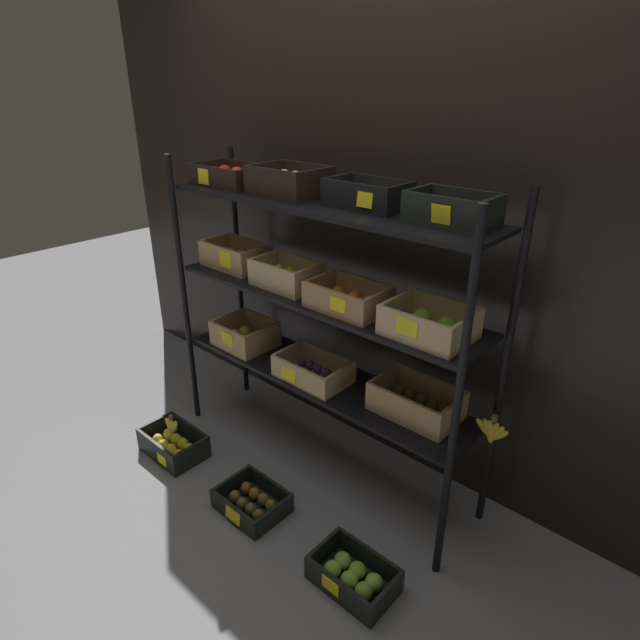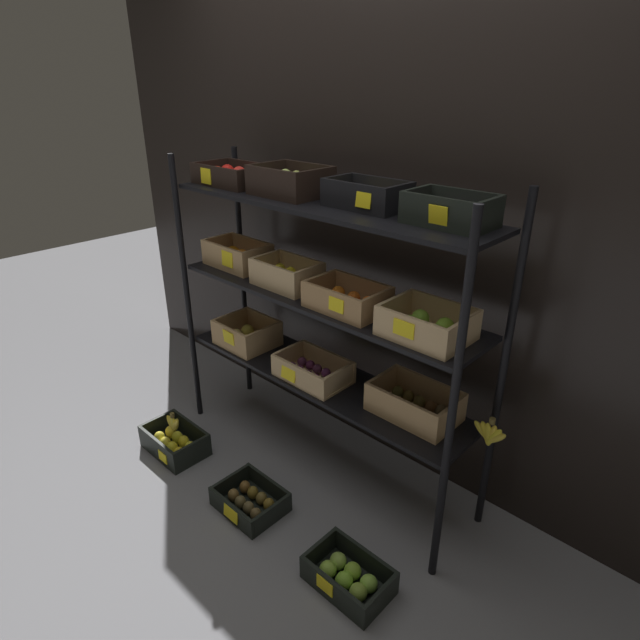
% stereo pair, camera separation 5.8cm
% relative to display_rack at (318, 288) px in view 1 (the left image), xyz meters
% --- Properties ---
extents(ground_plane, '(10.00, 10.00, 0.00)m').
position_rel_display_rack_xyz_m(ground_plane, '(0.01, -0.00, -0.98)').
color(ground_plane, gray).
extents(storefront_wall, '(4.05, 0.12, 2.59)m').
position_rel_display_rack_xyz_m(storefront_wall, '(0.01, 0.39, 0.31)').
color(storefront_wall, black).
rests_on(storefront_wall, ground_plane).
extents(display_rack, '(1.79, 0.42, 1.53)m').
position_rel_display_rack_xyz_m(display_rack, '(0.00, 0.00, 0.00)').
color(display_rack, black).
rests_on(display_rack, ground_plane).
extents(crate_ground_lemon, '(0.35, 0.24, 0.13)m').
position_rel_display_rack_xyz_m(crate_ground_lemon, '(-0.62, -0.49, -0.93)').
color(crate_ground_lemon, black).
rests_on(crate_ground_lemon, ground_plane).
extents(crate_ground_kiwi, '(0.32, 0.26, 0.10)m').
position_rel_display_rack_xyz_m(crate_ground_kiwi, '(0.02, -0.48, -0.94)').
color(crate_ground_kiwi, black).
rests_on(crate_ground_kiwi, ground_plane).
extents(crate_ground_apple_green, '(0.34, 0.22, 0.12)m').
position_rel_display_rack_xyz_m(crate_ground_apple_green, '(0.63, -0.48, -0.94)').
color(crate_ground_apple_green, black).
rests_on(crate_ground_apple_green, ground_plane).
extents(banana_bunch_loose, '(0.12, 0.04, 0.12)m').
position_rel_display_rack_xyz_m(banana_bunch_loose, '(-0.60, -0.50, -0.80)').
color(banana_bunch_loose, brown).
rests_on(banana_bunch_loose, crate_ground_lemon).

